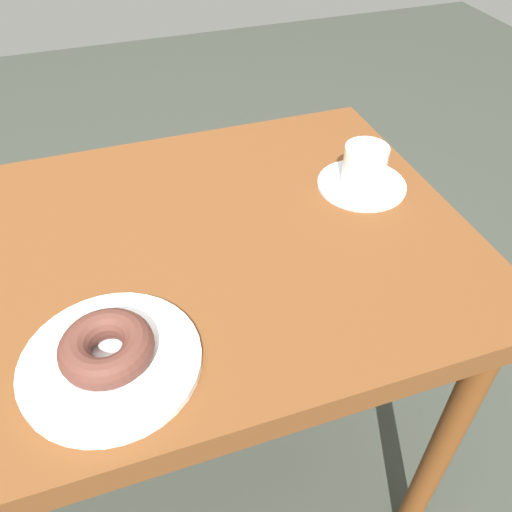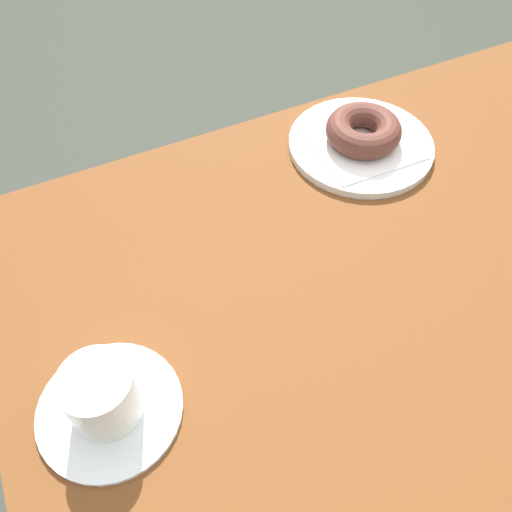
% 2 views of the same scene
% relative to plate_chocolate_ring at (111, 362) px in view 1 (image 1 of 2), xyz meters
% --- Properties ---
extents(ground_plane, '(6.00, 6.00, 0.00)m').
position_rel_plate_chocolate_ring_xyz_m(ground_plane, '(-0.03, 0.19, -0.77)').
color(ground_plane, '#373C33').
extents(table, '(1.22, 0.66, 0.77)m').
position_rel_plate_chocolate_ring_xyz_m(table, '(-0.03, 0.19, -0.09)').
color(table, brown).
rests_on(table, ground_plane).
extents(plate_chocolate_ring, '(0.22, 0.22, 0.01)m').
position_rel_plate_chocolate_ring_xyz_m(plate_chocolate_ring, '(0.00, 0.00, 0.00)').
color(plate_chocolate_ring, white).
rests_on(plate_chocolate_ring, table).
extents(napkin_chocolate_ring, '(0.15, 0.15, 0.00)m').
position_rel_plate_chocolate_ring_xyz_m(napkin_chocolate_ring, '(-0.00, 0.00, 0.01)').
color(napkin_chocolate_ring, white).
rests_on(napkin_chocolate_ring, plate_chocolate_ring).
extents(donut_chocolate_ring, '(0.11, 0.11, 0.04)m').
position_rel_plate_chocolate_ring_xyz_m(donut_chocolate_ring, '(-0.00, 0.00, 0.03)').
color(donut_chocolate_ring, '#552D25').
rests_on(donut_chocolate_ring, napkin_chocolate_ring).
extents(coffee_cup, '(0.16, 0.16, 0.08)m').
position_rel_plate_chocolate_ring_xyz_m(coffee_cup, '(0.47, 0.24, 0.03)').
color(coffee_cup, silver).
rests_on(coffee_cup, table).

